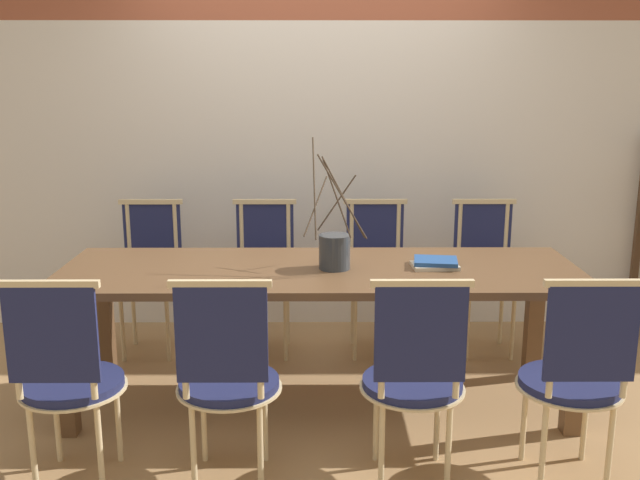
{
  "coord_description": "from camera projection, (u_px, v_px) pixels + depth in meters",
  "views": [
    {
      "loc": [
        -0.02,
        -3.61,
        1.77
      ],
      "look_at": [
        0.0,
        0.0,
        0.92
      ],
      "focal_mm": 40.0,
      "sensor_mm": 36.0,
      "label": 1
    }
  ],
  "objects": [
    {
      "name": "dining_table",
      "position": [
        320.0,
        285.0,
        3.77
      ],
      "size": [
        2.73,
        0.89,
        0.77
      ],
      "color": "brown",
      "rests_on": "ground_plane"
    },
    {
      "name": "book_stack",
      "position": [
        435.0,
        263.0,
        3.75
      ],
      "size": [
        0.25,
        0.21,
        0.04
      ],
      "color": "beige",
      "rests_on": "dining_table"
    },
    {
      "name": "chair_far_center",
      "position": [
        376.0,
        273.0,
        4.58
      ],
      "size": [
        0.46,
        0.46,
        0.98
      ],
      "rotation": [
        0.0,
        0.0,
        3.14
      ],
      "color": "#1E234C",
      "rests_on": "ground_plane"
    },
    {
      "name": "chair_far_right",
      "position": [
        485.0,
        273.0,
        4.58
      ],
      "size": [
        0.46,
        0.46,
        0.98
      ],
      "rotation": [
        0.0,
        0.0,
        3.14
      ],
      "color": "#1E234C",
      "rests_on": "ground_plane"
    },
    {
      "name": "chair_near_center",
      "position": [
        414.0,
        374.0,
        3.04
      ],
      "size": [
        0.46,
        0.46,
        0.98
      ],
      "color": "#1E234C",
      "rests_on": "ground_plane"
    },
    {
      "name": "chair_far_left",
      "position": [
        264.0,
        273.0,
        4.57
      ],
      "size": [
        0.46,
        0.46,
        0.98
      ],
      "rotation": [
        0.0,
        0.0,
        3.14
      ],
      "color": "#1E234C",
      "rests_on": "ground_plane"
    },
    {
      "name": "ground_plane",
      "position": [
        320.0,
        403.0,
        3.92
      ],
      "size": [
        16.0,
        16.0,
        0.0
      ],
      "primitive_type": "plane",
      "color": "#A87F51"
    },
    {
      "name": "wall_rear",
      "position": [
        319.0,
        99.0,
        4.86
      ],
      "size": [
        12.0,
        0.06,
        3.2
      ],
      "color": "silver",
      "rests_on": "ground_plane"
    },
    {
      "name": "chair_near_left",
      "position": [
        227.0,
        374.0,
        3.03
      ],
      "size": [
        0.46,
        0.46,
        0.98
      ],
      "color": "#1E234C",
      "rests_on": "ground_plane"
    },
    {
      "name": "chair_far_leftend",
      "position": [
        150.0,
        273.0,
        4.57
      ],
      "size": [
        0.46,
        0.46,
        0.98
      ],
      "rotation": [
        0.0,
        0.0,
        3.14
      ],
      "color": "#1E234C",
      "rests_on": "ground_plane"
    },
    {
      "name": "chair_near_leftend",
      "position": [
        68.0,
        375.0,
        3.03
      ],
      "size": [
        0.46,
        0.46,
        0.98
      ],
      "color": "#1E234C",
      "rests_on": "ground_plane"
    },
    {
      "name": "chair_near_right",
      "position": [
        575.0,
        374.0,
        3.04
      ],
      "size": [
        0.46,
        0.46,
        0.98
      ],
      "color": "#1E234C",
      "rests_on": "ground_plane"
    },
    {
      "name": "vase_centerpiece",
      "position": [
        334.0,
        250.0,
        3.71
      ],
      "size": [
        0.33,
        0.33,
        0.68
      ],
      "color": "#33383D",
      "rests_on": "dining_table"
    }
  ]
}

